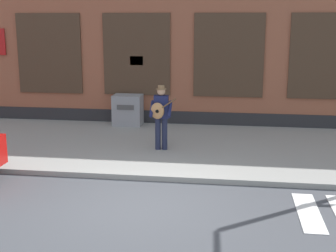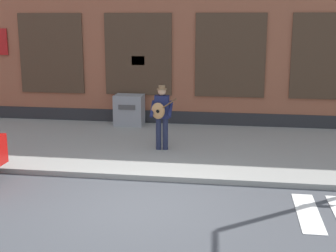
% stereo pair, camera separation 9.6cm
% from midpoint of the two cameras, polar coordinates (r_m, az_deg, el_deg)
% --- Properties ---
extents(ground_plane, '(160.00, 160.00, 0.00)m').
position_cam_midpoint_polar(ground_plane, '(9.32, -3.08, -9.68)').
color(ground_plane, '#424449').
extents(sidewalk, '(28.00, 5.50, 0.12)m').
position_cam_midpoint_polar(sidewalk, '(13.21, 0.62, -2.54)').
color(sidewalk, gray).
rests_on(sidewalk, ground).
extents(building_backdrop, '(28.00, 4.06, 7.63)m').
position_cam_midpoint_polar(building_backdrop, '(17.44, 2.91, 13.63)').
color(building_backdrop, '#99563D').
rests_on(building_backdrop, ground).
extents(busker, '(0.71, 0.53, 1.75)m').
position_cam_midpoint_polar(busker, '(12.47, -0.59, 1.51)').
color(busker, '#1E233D').
rests_on(busker, sidewalk).
extents(utility_box, '(0.94, 0.69, 1.01)m').
position_cam_midpoint_polar(utility_box, '(15.60, -4.57, 1.96)').
color(utility_box, gray).
rests_on(utility_box, sidewalk).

